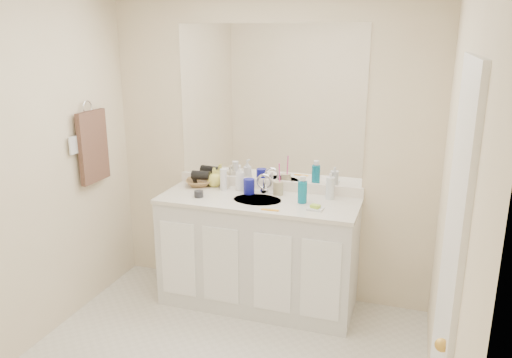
{
  "coord_description": "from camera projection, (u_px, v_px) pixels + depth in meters",
  "views": [
    {
      "loc": [
        1.11,
        -2.39,
        2.07
      ],
      "look_at": [
        0.0,
        0.97,
        1.05
      ],
      "focal_mm": 35.0,
      "sensor_mm": 36.0,
      "label": 1
    }
  ],
  "objects": [
    {
      "name": "door",
      "position": [
        447.0,
        294.0,
        2.15
      ],
      "size": [
        0.02,
        0.82,
        2.0
      ],
      "primitive_type": "cube",
      "color": "white",
      "rests_on": "floor"
    },
    {
      "name": "hand_towel",
      "position": [
        93.0,
        147.0,
        3.82
      ],
      "size": [
        0.04,
        0.32,
        0.55
      ],
      "primitive_type": "cube",
      "color": "#3B271F",
      "rests_on": "towel_ring"
    },
    {
      "name": "clear_pump_bottle",
      "position": [
        330.0,
        188.0,
        3.75
      ],
      "size": [
        0.07,
        0.07,
        0.17
      ],
      "primitive_type": "cylinder",
      "rotation": [
        0.0,
        0.0,
        0.09
      ],
      "color": "silver",
      "rests_on": "countertop"
    },
    {
      "name": "wall_left",
      "position": [
        12.0,
        179.0,
        3.14
      ],
      "size": [
        0.02,
        2.6,
        2.4
      ],
      "primitive_type": "cube",
      "color": "#F4E3BF",
      "rests_on": "floor"
    },
    {
      "name": "towel_ring",
      "position": [
        87.0,
        107.0,
        3.74
      ],
      "size": [
        0.01,
        0.11,
        0.11
      ],
      "primitive_type": "torus",
      "rotation": [
        0.0,
        1.57,
        0.0
      ],
      "color": "silver",
      "rests_on": "wall_left"
    },
    {
      "name": "wall_front",
      "position": [
        29.0,
        324.0,
        1.57
      ],
      "size": [
        2.6,
        0.02,
        2.4
      ],
      "primitive_type": "cube",
      "color": "#F4E3BF",
      "rests_on": "floor"
    },
    {
      "name": "dark_jar",
      "position": [
        199.0,
        194.0,
        3.81
      ],
      "size": [
        0.09,
        0.09,
        0.05
      ],
      "primitive_type": "cylinder",
      "rotation": [
        0.0,
        0.0,
        0.34
      ],
      "color": "#26272B",
      "rests_on": "countertop"
    },
    {
      "name": "sink_basin",
      "position": [
        257.0,
        201.0,
        3.76
      ],
      "size": [
        0.37,
        0.37,
        0.02
      ],
      "primitive_type": "cylinder",
      "color": "beige",
      "rests_on": "countertop"
    },
    {
      "name": "vanity_cabinet",
      "position": [
        258.0,
        254.0,
        3.9
      ],
      "size": [
        1.5,
        0.55,
        0.85
      ],
      "primitive_type": "cube",
      "color": "silver",
      "rests_on": "floor"
    },
    {
      "name": "wall_right",
      "position": [
        452.0,
        227.0,
        2.36
      ],
      "size": [
        0.02,
        2.6,
        2.4
      ],
      "primitive_type": "cube",
      "color": "#F4E3BF",
      "rests_on": "floor"
    },
    {
      "name": "mouthwash_bottle",
      "position": [
        302.0,
        192.0,
        3.67
      ],
      "size": [
        0.08,
        0.08,
        0.16
      ],
      "primitive_type": "cylinder",
      "rotation": [
        0.0,
        0.0,
        -0.24
      ],
      "color": "#0C7190",
      "rests_on": "countertop"
    },
    {
      "name": "green_soap",
      "position": [
        315.0,
        206.0,
        3.54
      ],
      "size": [
        0.07,
        0.06,
        0.02
      ],
      "primitive_type": "cube",
      "rotation": [
        0.0,
        0.0,
        -0.29
      ],
      "color": "#ACDD36",
      "rests_on": "soap_dish"
    },
    {
      "name": "orange_comb",
      "position": [
        270.0,
        210.0,
        3.53
      ],
      "size": [
        0.13,
        0.03,
        0.01
      ],
      "primitive_type": "cube",
      "rotation": [
        0.0,
        0.0,
        0.06
      ],
      "color": "#FFA21A",
      "rests_on": "countertop"
    },
    {
      "name": "mirror",
      "position": [
        269.0,
        104.0,
        3.83
      ],
      "size": [
        1.48,
        0.01,
        1.2
      ],
      "primitive_type": "cube",
      "color": "white",
      "rests_on": "wall_back"
    },
    {
      "name": "faucet",
      "position": [
        264.0,
        186.0,
        3.91
      ],
      "size": [
        0.02,
        0.02,
        0.11
      ],
      "primitive_type": "cylinder",
      "color": "silver",
      "rests_on": "countertop"
    },
    {
      "name": "wicker_basket",
      "position": [
        199.0,
        183.0,
        4.1
      ],
      "size": [
        0.28,
        0.28,
        0.05
      ],
      "primitive_type": "imported",
      "rotation": [
        0.0,
        0.0,
        0.39
      ],
      "color": "olive",
      "rests_on": "countertop"
    },
    {
      "name": "toothbrush",
      "position": [
        280.0,
        176.0,
        3.83
      ],
      "size": [
        0.01,
        0.04,
        0.21
      ],
      "primitive_type": "cylinder",
      "rotation": [
        0.14,
        0.0,
        -0.01
      ],
      "color": "#E93D95",
      "rests_on": "tan_cup"
    },
    {
      "name": "soap_bottle_white",
      "position": [
        240.0,
        178.0,
        3.97
      ],
      "size": [
        0.1,
        0.1,
        0.2
      ],
      "primitive_type": "imported",
      "rotation": [
        0.0,
        0.0,
        0.35
      ],
      "color": "white",
      "rests_on": "countertop"
    },
    {
      "name": "backsplash",
      "position": [
        268.0,
        184.0,
        4.0
      ],
      "size": [
        1.52,
        0.03,
        0.08
      ],
      "primitive_type": "cube",
      "color": "white",
      "rests_on": "countertop"
    },
    {
      "name": "extra_white_bottle",
      "position": [
        223.0,
        180.0,
        3.97
      ],
      "size": [
        0.06,
        0.06,
        0.17
      ],
      "primitive_type": "cylinder",
      "rotation": [
        0.0,
        0.0,
        -0.16
      ],
      "color": "white",
      "rests_on": "countertop"
    },
    {
      "name": "blue_mug",
      "position": [
        249.0,
        186.0,
        3.89
      ],
      "size": [
        0.11,
        0.11,
        0.12
      ],
      "primitive_type": "cylinder",
      "rotation": [
        0.0,
        0.0,
        0.37
      ],
      "color": "navy",
      "rests_on": "countertop"
    },
    {
      "name": "countertop",
      "position": [
        258.0,
        201.0,
        3.78
      ],
      "size": [
        1.52,
        0.57,
        0.03
      ],
      "primitive_type": "cube",
      "color": "silver",
      "rests_on": "vanity_cabinet"
    },
    {
      "name": "wall_back",
      "position": [
        269.0,
        150.0,
        3.94
      ],
      "size": [
        2.6,
        0.02,
        2.4
      ],
      "primitive_type": "cube",
      "color": "#F4E3BF",
      "rests_on": "floor"
    },
    {
      "name": "soap_dish",
      "position": [
        315.0,
        209.0,
        3.54
      ],
      "size": [
        0.12,
        0.1,
        0.01
      ],
      "primitive_type": "cube",
      "rotation": [
        0.0,
        0.0,
        -0.07
      ],
      "color": "silver",
      "rests_on": "countertop"
    },
    {
      "name": "soap_bottle_yellow",
      "position": [
        214.0,
        177.0,
        4.07
      ],
      "size": [
        0.16,
        0.16,
        0.15
      ],
      "primitive_type": "imported",
      "rotation": [
        0.0,
        0.0,
        0.39
      ],
      "color": "#D8D154",
      "rests_on": "countertop"
    },
    {
      "name": "soap_bottle_cream",
      "position": [
        224.0,
        179.0,
        4.04
      ],
      "size": [
        0.09,
        0.09,
        0.15
      ],
      "primitive_type": "imported",
      "rotation": [
        0.0,
        0.0,
        0.39
      ],
      "color": "#F2E4C5",
      "rests_on": "countertop"
    },
    {
      "name": "hair_dryer",
      "position": [
        201.0,
        175.0,
        4.08
      ],
      "size": [
        0.16,
        0.09,
        0.07
      ],
      "primitive_type": "cylinder",
      "rotation": [
        0.0,
        1.57,
        0.1
      ],
      "color": "black",
      "rests_on": "wicker_basket"
    },
    {
      "name": "tan_cup",
      "position": [
        278.0,
        188.0,
        3.86
      ],
      "size": [
        0.1,
        0.1,
        0.11
      ],
      "primitive_type": "cylinder",
      "rotation": [
        0.0,
        0.0,
        -0.28
      ],
      "color": "tan",
      "rests_on": "countertop"
    },
    {
      "name": "switch_plate",
      "position": [
        73.0,
        145.0,
        3.63
      ],
      "size": [
        0.01,
        0.08,
        0.13
      ],
      "primitive_type": "cube",
      "color": "silver",
      "rests_on": "wall_left"
    }
  ]
}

